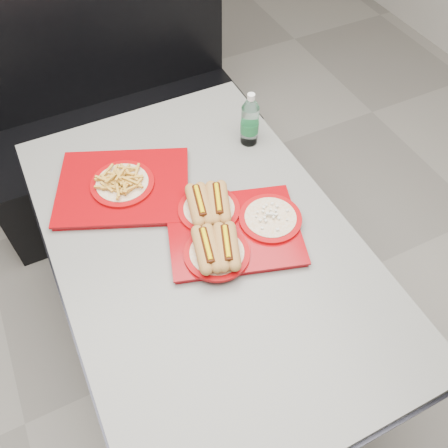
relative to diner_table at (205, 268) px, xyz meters
name	(u,v)px	position (x,y,z in m)	size (l,w,h in m)	color
ground	(209,340)	(0.00, 0.00, -0.58)	(6.00, 6.00, 0.00)	gray
diner_table	(205,268)	(0.00, 0.00, 0.00)	(0.92, 1.42, 0.75)	black
booth_bench	(115,122)	(0.00, 1.09, -0.18)	(1.30, 0.57, 1.35)	black
tray_near	(229,227)	(0.08, -0.01, 0.20)	(0.49, 0.43, 0.09)	#900309
tray_far	(123,185)	(-0.16, 0.31, 0.19)	(0.54, 0.49, 0.09)	#900309
water_bottle	(250,122)	(0.34, 0.34, 0.26)	(0.07, 0.07, 0.21)	silver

